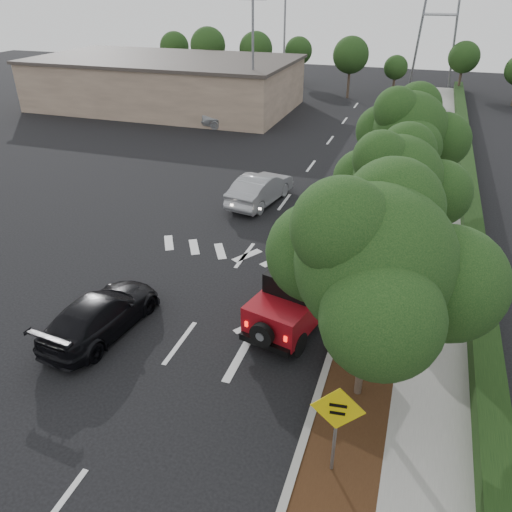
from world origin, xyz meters
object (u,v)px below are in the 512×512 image
at_px(red_jeep, 298,296).
at_px(silver_suv_ahead, 339,196).
at_px(speed_hump_sign, 337,419).
at_px(black_suv_oncoming, 101,314).

relative_size(red_jeep, silver_suv_ahead, 0.84).
bearing_deg(speed_hump_sign, silver_suv_ahead, 93.07).
distance_m(black_suv_oncoming, speed_hump_sign, 8.60).
xyz_separation_m(silver_suv_ahead, speed_hump_sign, (2.64, -15.13, 1.04)).
distance_m(silver_suv_ahead, black_suv_oncoming, 13.33).
bearing_deg(speed_hump_sign, red_jeep, 105.47).
relative_size(silver_suv_ahead, speed_hump_sign, 1.99).
xyz_separation_m(silver_suv_ahead, black_suv_oncoming, (-5.38, -12.20, -0.03)).
xyz_separation_m(red_jeep, black_suv_oncoming, (-5.82, -2.43, -0.38)).
bearing_deg(silver_suv_ahead, red_jeep, -68.17).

